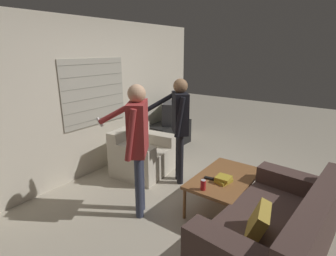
{
  "coord_description": "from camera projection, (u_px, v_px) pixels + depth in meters",
  "views": [
    {
      "loc": [
        -2.88,
        -1.54,
        2.07
      ],
      "look_at": [
        -0.02,
        0.55,
        1.0
      ],
      "focal_mm": 28.0,
      "sensor_mm": 36.0,
      "label": 1
    }
  ],
  "objects": [
    {
      "name": "person_left_standing",
      "position": [
        137.0,
        135.0,
        3.15
      ],
      "size": [
        0.55,
        0.84,
        1.69
      ],
      "rotation": [
        0.0,
        0.0,
        0.6
      ],
      "color": "#33384C",
      "rests_on": "ground_plane"
    },
    {
      "name": "tv_stand",
      "position": [
        169.0,
        135.0,
        5.75
      ],
      "size": [
        1.08,
        0.47,
        0.54
      ],
      "color": "black",
      "rests_on": "ground_plane"
    },
    {
      "name": "person_right_standing",
      "position": [
        179.0,
        119.0,
        3.99
      ],
      "size": [
        0.49,
        0.79,
        1.66
      ],
      "rotation": [
        0.0,
        0.0,
        0.76
      ],
      "color": "black",
      "rests_on": "ground_plane"
    },
    {
      "name": "book_stack",
      "position": [
        224.0,
        179.0,
        3.3
      ],
      "size": [
        0.23,
        0.2,
        0.08
      ],
      "color": "gold",
      "rests_on": "coffee_table"
    },
    {
      "name": "tv",
      "position": [
        169.0,
        112.0,
        5.61
      ],
      "size": [
        0.67,
        0.46,
        0.46
      ],
      "rotation": [
        0.0,
        0.0,
        3.6
      ],
      "color": "#2D2D33",
      "rests_on": "tv_stand"
    },
    {
      "name": "coffee_table",
      "position": [
        225.0,
        179.0,
        3.46
      ],
      "size": [
        1.11,
        0.67,
        0.46
      ],
      "color": "brown",
      "rests_on": "ground_plane"
    },
    {
      "name": "armchair_beige",
      "position": [
        142.0,
        154.0,
        4.55
      ],
      "size": [
        1.04,
        0.91,
        0.78
      ],
      "rotation": [
        0.0,
        0.0,
        3.25
      ],
      "color": "beige",
      "rests_on": "ground_plane"
    },
    {
      "name": "soda_can",
      "position": [
        203.0,
        185.0,
        3.12
      ],
      "size": [
        0.07,
        0.07,
        0.13
      ],
      "color": "red",
      "rests_on": "coffee_table"
    },
    {
      "name": "ground_plane",
      "position": [
        200.0,
        202.0,
        3.7
      ],
      "size": [
        16.0,
        16.0,
        0.0
      ],
      "primitive_type": "plane",
      "color": "#B2A893"
    },
    {
      "name": "wall_back",
      "position": [
        99.0,
        97.0,
        4.47
      ],
      "size": [
        5.2,
        0.08,
        2.55
      ],
      "color": "beige",
      "rests_on": "ground_plane"
    },
    {
      "name": "spare_remote",
      "position": [
        209.0,
        178.0,
        3.38
      ],
      "size": [
        0.06,
        0.13,
        0.02
      ],
      "rotation": [
        0.0,
        0.0,
        0.17
      ],
      "color": "black",
      "rests_on": "coffee_table"
    },
    {
      "name": "couch_blue",
      "position": [
        276.0,
        234.0,
        2.58
      ],
      "size": [
        1.84,
        1.06,
        0.86
      ],
      "rotation": [
        0.0,
        0.0,
        -0.09
      ],
      "color": "#4C3833",
      "rests_on": "ground_plane"
    }
  ]
}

